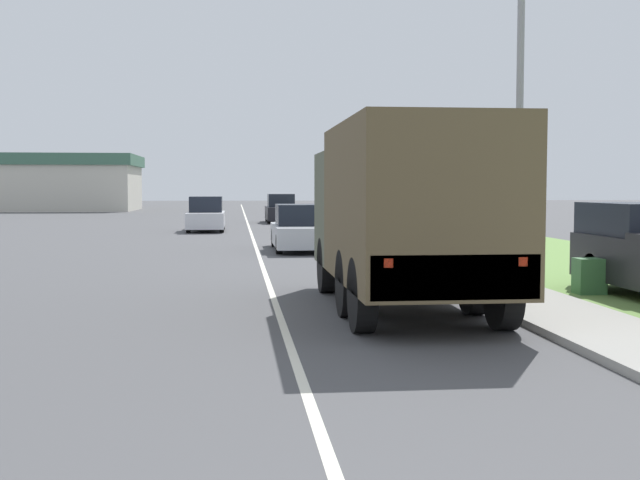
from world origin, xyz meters
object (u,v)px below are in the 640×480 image
car_third_ahead (281,210)px  lamp_post (508,94)px  car_nearest_ahead (301,229)px  military_truck (404,209)px  car_second_ahead (206,216)px

car_third_ahead → lamp_post: (2.50, -33.42, 3.13)m
car_nearest_ahead → car_third_ahead: 21.58m
military_truck → car_second_ahead: 26.27m
car_nearest_ahead → car_second_ahead: car_second_ahead is taller
car_second_ahead → car_third_ahead: size_ratio=0.98×
lamp_post → car_third_ahead: bearing=94.3°
military_truck → lamp_post: (2.36, 1.62, 2.16)m
car_nearest_ahead → lamp_post: 12.64m
military_truck → car_second_ahead: bearing=99.4°
military_truck → car_third_ahead: bearing=90.2°
lamp_post → car_second_ahead: bearing=105.3°
car_nearest_ahead → car_third_ahead: bearing=88.6°
military_truck → lamp_post: size_ratio=1.08×
military_truck → car_nearest_ahead: bearing=92.8°
military_truck → car_third_ahead: size_ratio=1.41×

